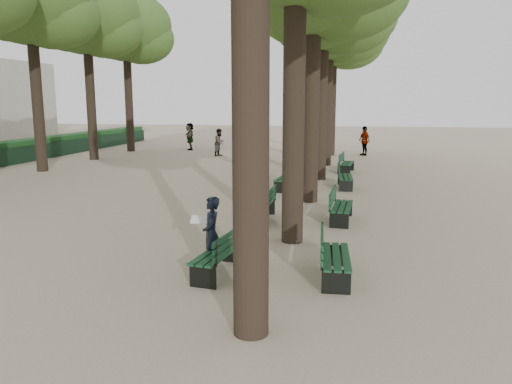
# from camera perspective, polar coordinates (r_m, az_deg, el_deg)

# --- Properties ---
(ground) EXTENTS (120.00, 120.00, 0.00)m
(ground) POSITION_cam_1_polar(r_m,az_deg,el_deg) (9.82, -6.90, -9.91)
(ground) COLOR tan
(ground) RESTS_ON ground
(tree_central_4) EXTENTS (6.00, 6.00, 9.95)m
(tree_central_4) POSITION_cam_1_polar(r_m,az_deg,el_deg) (27.12, 8.43, 19.31)
(tree_central_4) COLOR #33261C
(tree_central_4) RESTS_ON ground
(tree_central_5) EXTENTS (6.00, 6.00, 9.95)m
(tree_central_5) POSITION_cam_1_polar(r_m,az_deg,el_deg) (32.06, 8.88, 17.90)
(tree_central_5) COLOR #33261C
(tree_central_5) RESTS_ON ground
(tree_far_4) EXTENTS (6.00, 6.00, 10.45)m
(tree_far_4) POSITION_cam_1_polar(r_m,az_deg,el_deg) (30.98, -18.88, 18.68)
(tree_far_4) COLOR #33261C
(tree_far_4) RESTS_ON ground
(tree_far_5) EXTENTS (6.00, 6.00, 10.45)m
(tree_far_5) POSITION_cam_1_polar(r_m,az_deg,el_deg) (35.39, -14.68, 17.78)
(tree_far_5) COLOR #33261C
(tree_far_5) RESTS_ON ground
(bench_left_0) EXTENTS (0.80, 1.86, 0.92)m
(bench_left_0) POSITION_cam_1_polar(r_m,az_deg,el_deg) (9.98, -4.23, -7.87)
(bench_left_0) COLOR black
(bench_left_0) RESTS_ON ground
(bench_left_1) EXTENTS (0.58, 1.80, 0.92)m
(bench_left_1) POSITION_cam_1_polar(r_m,az_deg,el_deg) (14.35, 0.63, -2.18)
(bench_left_1) COLOR black
(bench_left_1) RESTS_ON ground
(bench_left_2) EXTENTS (0.73, 1.84, 0.92)m
(bench_left_2) POSITION_cam_1_polar(r_m,az_deg,el_deg) (19.32, 3.38, 1.07)
(bench_left_2) COLOR black
(bench_left_2) RESTS_ON ground
(bench_left_3) EXTENTS (0.78, 1.86, 0.92)m
(bench_left_3) POSITION_cam_1_polar(r_m,az_deg,el_deg) (24.59, 5.05, 3.05)
(bench_left_3) COLOR black
(bench_left_3) RESTS_ON ground
(bench_right_0) EXTENTS (0.68, 1.83, 0.92)m
(bench_right_0) POSITION_cam_1_polar(r_m,az_deg,el_deg) (9.83, 9.05, -8.27)
(bench_right_0) COLOR black
(bench_right_0) RESTS_ON ground
(bench_right_1) EXTENTS (0.66, 1.83, 0.92)m
(bench_right_1) POSITION_cam_1_polar(r_m,az_deg,el_deg) (14.38, 9.75, -2.31)
(bench_right_1) COLOR black
(bench_right_1) RESTS_ON ground
(bench_right_2) EXTENTS (0.68, 1.83, 0.92)m
(bench_right_2) POSITION_cam_1_polar(r_m,az_deg,el_deg) (19.91, 10.16, 1.20)
(bench_right_2) COLOR black
(bench_right_2) RESTS_ON ground
(bench_right_3) EXTENTS (0.75, 1.85, 0.92)m
(bench_right_3) POSITION_cam_1_polar(r_m,az_deg,el_deg) (24.32, 10.34, 2.85)
(bench_right_3) COLOR black
(bench_right_3) RESTS_ON ground
(man_with_map) EXTENTS (0.67, 0.67, 1.52)m
(man_with_map) POSITION_cam_1_polar(r_m,az_deg,el_deg) (10.08, -5.11, -4.79)
(man_with_map) COLOR black
(man_with_map) RESTS_ON ground
(pedestrian_d) EXTENTS (0.88, 0.79, 1.73)m
(pedestrian_d) POSITION_cam_1_polar(r_m,az_deg,el_deg) (35.21, -1.72, 6.27)
(pedestrian_d) COLOR #262628
(pedestrian_d) RESTS_ON ground
(pedestrian_a) EXTENTS (0.56, 0.88, 1.69)m
(pedestrian_a) POSITION_cam_1_polar(r_m,az_deg,el_deg) (31.21, -4.18, 5.67)
(pedestrian_a) COLOR #262628
(pedestrian_a) RESTS_ON ground
(pedestrian_b) EXTENTS (1.08, 0.50, 1.60)m
(pedestrian_b) POSITION_cam_1_polar(r_m,az_deg,el_deg) (34.30, 6.03, 6.00)
(pedestrian_b) COLOR #262628
(pedestrian_b) RESTS_ON ground
(pedestrian_c) EXTENTS (0.88, 1.11, 1.84)m
(pedestrian_c) POSITION_cam_1_polar(r_m,az_deg,el_deg) (32.13, 12.27, 5.74)
(pedestrian_c) COLOR #262628
(pedestrian_c) RESTS_ON ground
(pedestrian_e) EXTENTS (0.99, 1.76, 1.88)m
(pedestrian_e) POSITION_cam_1_polar(r_m,az_deg,el_deg) (35.32, -7.57, 6.32)
(pedestrian_e) COLOR #262628
(pedestrian_e) RESTS_ON ground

